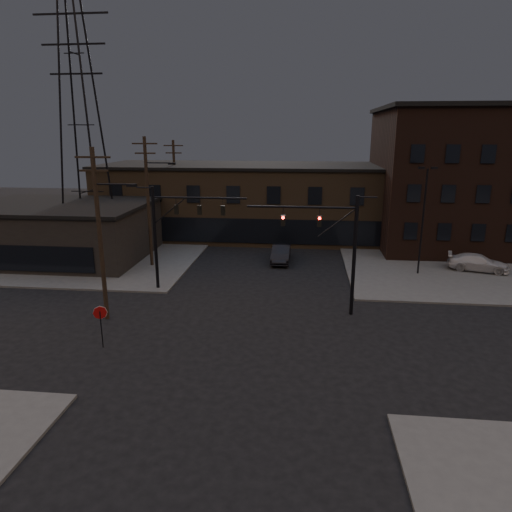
{
  "coord_description": "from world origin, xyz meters",
  "views": [
    {
      "loc": [
        3.23,
        -24.62,
        11.85
      ],
      "look_at": [
        -0.08,
        5.85,
        3.5
      ],
      "focal_mm": 32.0,
      "sensor_mm": 36.0,
      "label": 1
    }
  ],
  "objects_px": {
    "traffic_signal_far": "(171,227)",
    "car_crossing": "(281,254)",
    "traffic_signal_near": "(337,243)",
    "parked_car_lot_a": "(433,244)",
    "parked_car_lot_b": "(478,263)",
    "stop_sign": "(100,317)"
  },
  "relations": [
    {
      "from": "traffic_signal_near",
      "to": "stop_sign",
      "type": "relative_size",
      "value": 3.23
    },
    {
      "from": "traffic_signal_far",
      "to": "car_crossing",
      "type": "xyz_separation_m",
      "value": [
        7.81,
        8.81,
        -4.23
      ]
    },
    {
      "from": "traffic_signal_near",
      "to": "stop_sign",
      "type": "height_order",
      "value": "traffic_signal_near"
    },
    {
      "from": "stop_sign",
      "to": "parked_car_lot_b",
      "type": "relative_size",
      "value": 0.5
    },
    {
      "from": "parked_car_lot_b",
      "to": "car_crossing",
      "type": "xyz_separation_m",
      "value": [
        -17.26,
        1.44,
        -0.08
      ]
    },
    {
      "from": "traffic_signal_near",
      "to": "traffic_signal_far",
      "type": "height_order",
      "value": "same"
    },
    {
      "from": "traffic_signal_far",
      "to": "stop_sign",
      "type": "distance_m",
      "value": 10.55
    },
    {
      "from": "traffic_signal_near",
      "to": "car_crossing",
      "type": "height_order",
      "value": "traffic_signal_near"
    },
    {
      "from": "parked_car_lot_b",
      "to": "car_crossing",
      "type": "relative_size",
      "value": 1.04
    },
    {
      "from": "traffic_signal_far",
      "to": "stop_sign",
      "type": "xyz_separation_m",
      "value": [
        -1.28,
        -9.99,
        -3.17
      ]
    },
    {
      "from": "traffic_signal_far",
      "to": "traffic_signal_near",
      "type": "bearing_deg",
      "value": -16.17
    },
    {
      "from": "parked_car_lot_a",
      "to": "traffic_signal_near",
      "type": "bearing_deg",
      "value": 148.41
    },
    {
      "from": "stop_sign",
      "to": "parked_car_lot_a",
      "type": "bearing_deg",
      "value": 44.42
    },
    {
      "from": "traffic_signal_near",
      "to": "parked_car_lot_a",
      "type": "xyz_separation_m",
      "value": [
        10.79,
        17.18,
        -4.03
      ]
    },
    {
      "from": "parked_car_lot_a",
      "to": "parked_car_lot_b",
      "type": "distance_m",
      "value": 6.68
    },
    {
      "from": "traffic_signal_near",
      "to": "parked_car_lot_b",
      "type": "relative_size",
      "value": 1.61
    },
    {
      "from": "stop_sign",
      "to": "car_crossing",
      "type": "relative_size",
      "value": 0.52
    },
    {
      "from": "traffic_signal_far",
      "to": "parked_car_lot_a",
      "type": "xyz_separation_m",
      "value": [
        22.87,
        13.68,
        -4.11
      ]
    },
    {
      "from": "traffic_signal_far",
      "to": "parked_car_lot_a",
      "type": "distance_m",
      "value": 26.96
    },
    {
      "from": "parked_car_lot_a",
      "to": "car_crossing",
      "type": "relative_size",
      "value": 0.92
    },
    {
      "from": "traffic_signal_near",
      "to": "stop_sign",
      "type": "xyz_separation_m",
      "value": [
        -13.36,
        -6.49,
        -3.09
      ]
    },
    {
      "from": "traffic_signal_far",
      "to": "car_crossing",
      "type": "height_order",
      "value": "traffic_signal_far"
    }
  ]
}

